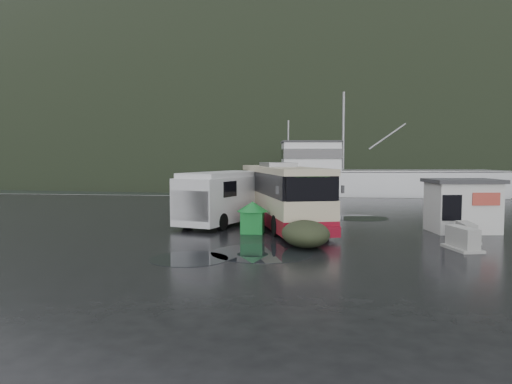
# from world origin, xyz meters

# --- Properties ---
(ground) EXTENTS (160.00, 160.00, 0.00)m
(ground) POSITION_xyz_m (0.00, 0.00, 0.00)
(ground) COLOR black
(ground) RESTS_ON ground
(harbor_water) EXTENTS (300.00, 180.00, 0.02)m
(harbor_water) POSITION_xyz_m (0.00, 110.00, 0.00)
(harbor_water) COLOR black
(harbor_water) RESTS_ON ground
(quay_edge) EXTENTS (160.00, 0.60, 1.50)m
(quay_edge) POSITION_xyz_m (0.00, 20.00, 0.00)
(quay_edge) COLOR #999993
(quay_edge) RESTS_ON ground
(headland) EXTENTS (780.00, 540.00, 570.00)m
(headland) POSITION_xyz_m (10.00, 250.00, 0.00)
(headland) COLOR black
(headland) RESTS_ON ground
(coach_bus) EXTENTS (6.00, 11.39, 3.12)m
(coach_bus) POSITION_xyz_m (0.30, 2.64, 0.00)
(coach_bus) COLOR #C2B393
(coach_bus) RESTS_ON ground
(white_van) EXTENTS (4.03, 6.73, 2.66)m
(white_van) POSITION_xyz_m (-2.60, 2.34, 0.00)
(white_van) COLOR silver
(white_van) RESTS_ON ground
(waste_bin_left) EXTENTS (1.02, 1.02, 1.41)m
(waste_bin_left) POSITION_xyz_m (-0.74, -0.38, 0.00)
(waste_bin_left) COLOR #15792D
(waste_bin_left) RESTS_ON ground
(waste_bin_right) EXTENTS (1.13, 1.13, 1.51)m
(waste_bin_right) POSITION_xyz_m (1.73, -1.67, 0.00)
(waste_bin_right) COLOR #15792D
(waste_bin_right) RESTS_ON ground
(dome_tent) EXTENTS (2.23, 2.81, 0.99)m
(dome_tent) POSITION_xyz_m (1.71, -3.50, 0.00)
(dome_tent) COLOR #2A311D
(dome_tent) RESTS_ON ground
(ticket_kiosk) EXTENTS (3.40, 2.80, 2.39)m
(ticket_kiosk) POSITION_xyz_m (8.59, 1.19, 0.00)
(ticket_kiosk) COLOR silver
(ticket_kiosk) RESTS_ON ground
(jersey_barrier_a) EXTENTS (0.77, 1.53, 0.76)m
(jersey_barrier_a) POSITION_xyz_m (8.05, -1.49, 0.00)
(jersey_barrier_a) COLOR #999993
(jersey_barrier_a) RESTS_ON ground
(jersey_barrier_b) EXTENTS (1.23, 1.82, 0.83)m
(jersey_barrier_b) POSITION_xyz_m (7.40, -3.38, 0.00)
(jersey_barrier_b) COLOR #999993
(jersey_barrier_b) RESTS_ON ground
(fishing_trawler) EXTENTS (28.72, 9.76, 11.26)m
(fishing_trawler) POSITION_xyz_m (7.57, 28.19, 0.00)
(fishing_trawler) COLOR silver
(fishing_trawler) RESTS_ON ground
(puddles) EXTENTS (9.33, 14.90, 0.01)m
(puddles) POSITION_xyz_m (0.97, -1.98, 0.01)
(puddles) COLOR black
(puddles) RESTS_ON ground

